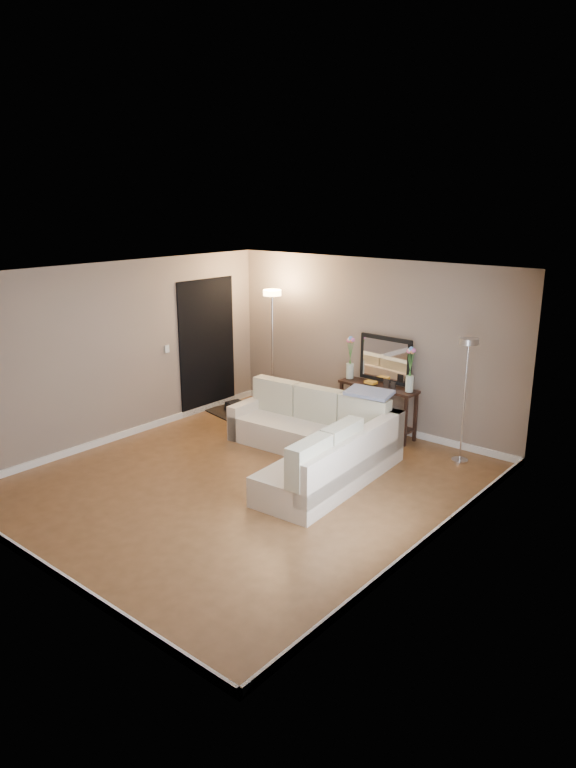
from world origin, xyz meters
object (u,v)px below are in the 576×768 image
Objects in this scene: floor_lamp_unlit at (466,376)px; floor_lamp_lit at (272,327)px; console_table at (373,406)px; sectional_sofa at (317,441)px.

floor_lamp_lit is at bearing -179.90° from floor_lamp_unlit.
floor_lamp_lit is at bearing -174.33° from console_table.
sectional_sofa is 1.52× the size of floor_lamp_unlit.
floor_lamp_lit reaches higher than console_table.
sectional_sofa is 1.47m from console_table.
floor_lamp_lit is 3.37m from floor_lamp_unlit.
floor_lamp_lit reaches higher than sectional_sofa.
console_table is 0.74× the size of floor_lamp_unlit.
floor_lamp_unlit is at bearing -6.66° from console_table.
console_table is 2.11m from floor_lamp_lit.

